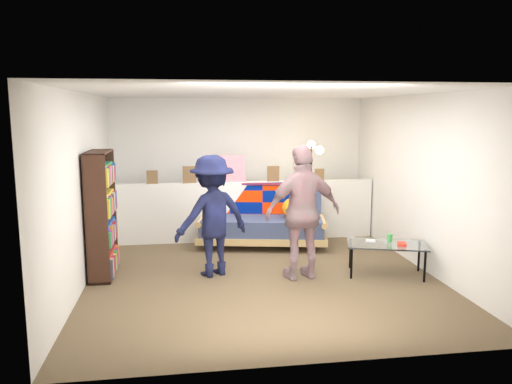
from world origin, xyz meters
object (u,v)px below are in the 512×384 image
at_px(coffee_table, 387,246).
at_px(person_right, 303,213).
at_px(floor_lamp, 311,171).
at_px(futon_sofa, 263,220).
at_px(person_left, 212,216).
at_px(bookshelf, 101,218).

distance_m(coffee_table, person_right, 1.24).
bearing_deg(floor_lamp, person_right, -107.64).
bearing_deg(person_right, futon_sofa, -93.07).
height_order(coffee_table, person_left, person_left).
xyz_separation_m(futon_sofa, person_right, (0.24, -1.73, 0.47)).
distance_m(bookshelf, floor_lamp, 3.43).
bearing_deg(coffee_table, futon_sofa, 128.00).
bearing_deg(floor_lamp, coffee_table, -72.32).
relative_size(futon_sofa, floor_lamp, 1.30).
xyz_separation_m(bookshelf, coffee_table, (3.74, -0.54, -0.37)).
height_order(futon_sofa, bookshelf, bookshelf).
distance_m(bookshelf, person_right, 2.65).
bearing_deg(person_left, coffee_table, 147.36).
relative_size(futon_sofa, bookshelf, 1.32).
height_order(bookshelf, floor_lamp, floor_lamp).
bearing_deg(person_right, person_left, -26.22).
relative_size(floor_lamp, person_left, 1.05).
bearing_deg(person_right, coffee_table, 167.01).
relative_size(coffee_table, person_left, 0.71).
bearing_deg(floor_lamp, person_left, -139.66).
xyz_separation_m(futon_sofa, bookshelf, (-2.36, -1.23, 0.36)).
distance_m(floor_lamp, person_left, 2.29).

